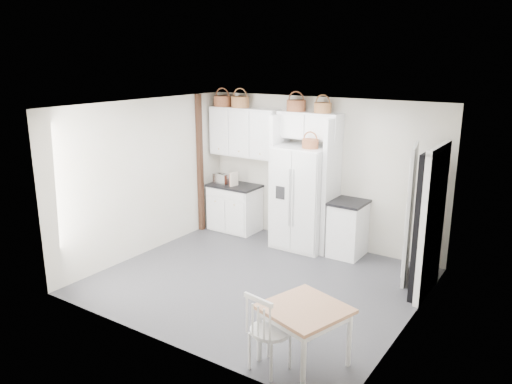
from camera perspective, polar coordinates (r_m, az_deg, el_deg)
The scene contains 27 objects.
floor at distance 7.60m, azimuth 0.21°, elevation -10.13°, with size 4.50×4.50×0.00m, color #414049.
ceiling at distance 6.91m, azimuth 0.23°, elevation 9.78°, with size 4.50×4.50×0.00m, color white.
wall_back at distance 8.83m, azimuth 7.38°, elevation 2.29°, with size 4.50×4.50×0.00m, color silver.
wall_left at distance 8.55m, azimuth -12.47°, elevation 1.63°, with size 4.00×4.00×0.00m, color silver.
wall_right at distance 6.25m, azimuth 17.74°, elevation -3.73°, with size 4.00×4.00×0.00m, color silver.
refrigerator at distance 8.68m, azimuth 5.33°, elevation -0.63°, with size 0.93×0.75×1.79m, color silver.
base_cab_left at distance 9.64m, azimuth -2.45°, elevation -1.86°, with size 0.93×0.59×0.86m, color white.
base_cab_right at distance 8.53m, azimuth 10.47°, elevation -4.24°, with size 0.52×0.62×0.91m, color white.
dining_table at distance 5.64m, azimuth 5.50°, elevation -15.98°, with size 0.81×0.81×0.67m, color #9E6745.
windsor_chair at distance 5.46m, azimuth 1.60°, elevation -15.60°, with size 0.44×0.40×0.91m, color white.
counter_left at distance 9.52m, azimuth -2.48°, elevation 0.74°, with size 0.97×0.63×0.04m, color black.
counter_right at distance 8.38m, azimuth 10.62°, elevation -1.18°, with size 0.56×0.66×0.04m, color black.
toaster at distance 9.54m, azimuth -3.97°, elevation 1.50°, with size 0.29×0.17×0.20m, color silver.
cookbook_red at distance 9.41m, azimuth -2.66°, elevation 1.40°, with size 0.03×0.15×0.23m, color red.
cookbook_cream at distance 9.39m, azimuth -2.53°, elevation 1.50°, with size 0.04×0.18×0.27m, color beige.
basket_upper_a at distance 9.57m, azimuth -3.85°, elevation 10.32°, with size 0.34×0.34×0.19m, color brown.
basket_upper_b at distance 9.32m, azimuth -1.82°, elevation 10.24°, with size 0.34×0.34×0.20m, color #A26A45.
basket_bridge_a at distance 8.70m, azimuth 4.60°, elevation 9.81°, with size 0.34×0.34×0.19m, color brown.
basket_bridge_b at distance 8.47m, azimuth 7.63°, elevation 9.52°, with size 0.30×0.30×0.17m, color #A26A45.
basket_fridge_b at distance 8.30m, azimuth 6.22°, elevation 5.51°, with size 0.28×0.28×0.15m, color brown.
upper_cabinet at distance 9.33m, azimuth -1.29°, elevation 6.84°, with size 1.40×0.34×0.90m, color white.
bridge_cabinet at distance 8.60m, azimuth 6.16°, elevation 7.57°, with size 1.12×0.34×0.45m, color white.
fridge_panel_left at distance 8.92m, azimuth 2.69°, elevation 1.53°, with size 0.08×0.60×2.30m, color white.
fridge_panel_right at distance 8.45m, azimuth 8.63°, elevation 0.61°, with size 0.08×0.60×2.30m, color white.
trim_post at distance 9.48m, azimuth -6.42°, elevation 3.20°, with size 0.09×0.09×2.60m, color #3E2619.
doorway_void at distance 7.28m, azimuth 19.11°, elevation -3.48°, with size 0.18×0.85×2.05m, color black.
door_slab at distance 7.68m, azimuth 17.18°, elevation -2.37°, with size 0.80×0.04×2.05m, color white.
Camera 1 is at (3.78, -5.74, 3.24)m, focal length 35.00 mm.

